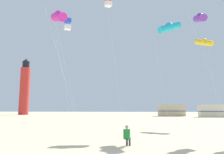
{
  "coord_description": "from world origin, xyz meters",
  "views": [
    {
      "loc": [
        0.97,
        -5.98,
        2.15
      ],
      "look_at": [
        -0.4,
        11.69,
        4.62
      ],
      "focal_mm": 34.97,
      "sensor_mm": 36.0,
      "label": 1
    }
  ],
  "objects": [
    {
      "name": "kite_flyer_standing",
      "position": [
        0.84,
        6.54,
        0.61
      ],
      "size": [
        0.41,
        0.55,
        1.16
      ],
      "rotation": [
        0.0,
        0.0,
        2.91
      ],
      "color": "#238438",
      "rests_on": "ground"
    },
    {
      "name": "kite_tube_violet",
      "position": [
        8.16,
        15.48,
        11.05
      ],
      "size": [
        3.14,
        2.84,
        11.76
      ],
      "color": "silver",
      "rests_on": "ground"
    },
    {
      "name": "kite_diamond_lime",
      "position": [
        -5.92,
        17.37,
        11.63
      ],
      "size": [
        2.66,
        2.11,
        12.45
      ],
      "color": "silver",
      "rests_on": "ground"
    },
    {
      "name": "kite_box_scarlet",
      "position": [
        -0.99,
        14.41,
        12.65
      ],
      "size": [
        1.84,
        1.84,
        13.26
      ],
      "color": "silver",
      "rests_on": "ground"
    },
    {
      "name": "kite_box_blue",
      "position": [
        -5.18,
        14.84,
        10.54
      ],
      "size": [
        2.53,
        2.11,
        11.13
      ],
      "color": "silver",
      "rests_on": "ground"
    },
    {
      "name": "kite_tube_magenta",
      "position": [
        -4.59,
        10.3,
        9.37
      ],
      "size": [
        3.06,
        3.28,
        10.08
      ],
      "color": "silver",
      "rests_on": "ground"
    },
    {
      "name": "kite_tube_cyan",
      "position": [
        5.05,
        15.21,
        10.07
      ],
      "size": [
        2.84,
        2.39,
        10.78
      ],
      "color": "silver",
      "rests_on": "ground"
    },
    {
      "name": "kite_tube_gold",
      "position": [
        10.82,
        22.37,
        10.56
      ],
      "size": [
        2.38,
        2.51,
        11.26
      ],
      "color": "silver",
      "rests_on": "ground"
    },
    {
      "name": "lighthouse_distant",
      "position": [
        -30.06,
        56.58,
        7.84
      ],
      "size": [
        2.8,
        2.8,
        16.8
      ],
      "color": "red",
      "rests_on": "ground"
    },
    {
      "name": "rv_van_tan",
      "position": [
        11.44,
        49.76,
        1.39
      ],
      "size": [
        6.58,
        2.75,
        2.8
      ],
      "rotation": [
        0.0,
        0.0,
        0.07
      ],
      "color": "#C6B28C",
      "rests_on": "ground"
    },
    {
      "name": "rv_van_cream",
      "position": [
        20.07,
        45.45,
        1.39
      ],
      "size": [
        6.45,
        2.37,
        2.8
      ],
      "rotation": [
        0.0,
        0.0,
        -0.01
      ],
      "color": "beige",
      "rests_on": "ground"
    }
  ]
}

